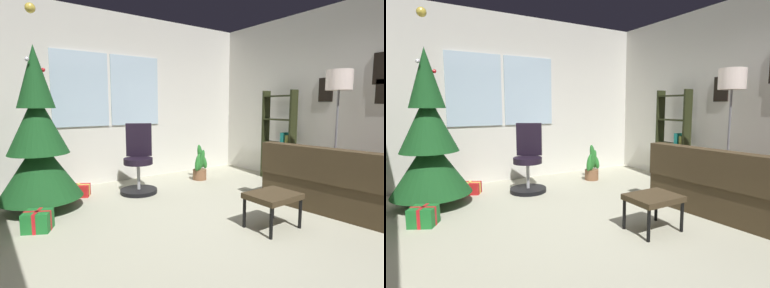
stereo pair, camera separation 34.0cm
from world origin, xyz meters
The scene contains 12 objects.
ground_plane centered at (0.00, 0.00, -0.05)m, with size 4.77×5.73×0.10m, color #B0AE97.
wall_back_with_windows centered at (-0.02, 2.91, 1.46)m, with size 4.77×0.12×2.90m.
wall_right_with_frames centered at (2.44, 0.00, 1.45)m, with size 0.12×5.73×2.90m.
couch centered at (1.67, -0.44, 0.29)m, with size 1.78×2.15×0.82m.
footstool centered at (0.31, -0.13, 0.34)m, with size 0.54×0.43×0.39m.
holiday_tree centered at (-1.63, 2.00, 0.85)m, with size 1.01×1.01×2.55m.
gift_box_red centered at (-1.09, 2.32, 0.09)m, with size 0.39×0.34×0.18m.
gift_box_green centered at (-1.79, 1.29, 0.11)m, with size 0.35×0.34×0.22m.
office_chair centered at (-0.25, 2.00, 0.42)m, with size 0.57×0.58×1.06m.
bookshelf centered at (2.17, 1.30, 0.71)m, with size 0.18×0.64×1.60m.
floor_lamp centered at (1.92, 0.09, 1.56)m, with size 0.35×0.35×1.83m.
potted_plant centered at (1.01, 2.09, 0.24)m, with size 0.39×0.37×0.64m.
Camera 2 is at (-2.00, -2.42, 1.34)m, focal length 28.58 mm.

